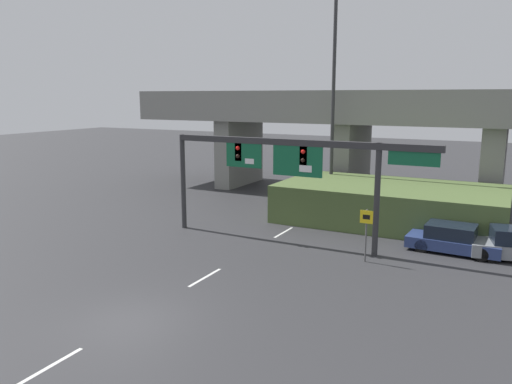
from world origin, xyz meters
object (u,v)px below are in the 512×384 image
object	(u,v)px
signal_gantry	(287,160)
highway_light_pole_near	(333,88)
parked_sedan_near_right	(453,239)
speed_limit_sign	(366,228)

from	to	relation	value
signal_gantry	highway_light_pole_near	size ratio (longest dim) A/B	0.92
signal_gantry	parked_sedan_near_right	bearing A→B (deg)	16.55
speed_limit_sign	signal_gantry	bearing A→B (deg)	165.97
signal_gantry	parked_sedan_near_right	size ratio (longest dim) A/B	3.18
highway_light_pole_near	parked_sedan_near_right	world-z (taller)	highway_light_pole_near
speed_limit_sign	parked_sedan_near_right	xyz separation A→B (m)	(3.42, 3.49, -0.99)
parked_sedan_near_right	speed_limit_sign	bearing A→B (deg)	-131.42
signal_gantry	speed_limit_sign	size ratio (longest dim) A/B	5.70
speed_limit_sign	highway_light_pole_near	world-z (taller)	highway_light_pole_near
highway_light_pole_near	parked_sedan_near_right	bearing A→B (deg)	-38.73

